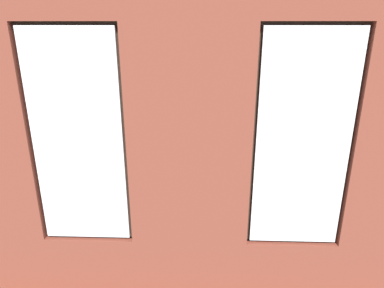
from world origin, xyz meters
name	(u,v)px	position (x,y,z in m)	size (l,w,h in m)	color
ground_plane	(196,193)	(0.00, 0.00, -0.05)	(6.41, 5.59, 0.10)	brown
brick_wall_with_windows	(189,149)	(0.00, 2.41, 1.66)	(5.81, 0.30, 3.35)	brown
white_wall_right	(8,95)	(2.86, 0.20, 1.68)	(0.10, 4.59, 3.35)	white
couch_by_window	(200,235)	(-0.09, 1.76, 0.33)	(2.08, 0.87, 0.80)	black
couch_left	(328,174)	(-2.21, -0.04, 0.33)	(0.89, 1.78, 0.80)	black
coffee_table	(186,172)	(0.16, 0.10, 0.40)	(1.60, 0.80, 0.45)	#A87547
cup_ceramic	(186,167)	(0.16, 0.10, 0.49)	(0.07, 0.07, 0.09)	#4C4C51
candle_jar	(174,164)	(0.36, 0.00, 0.50)	(0.08, 0.08, 0.10)	#B7333D
table_plant_small	(155,166)	(0.64, 0.22, 0.55)	(0.12, 0.12, 0.20)	#47423D
remote_black	(212,166)	(-0.27, -0.04, 0.46)	(0.05, 0.17, 0.02)	black
remote_gray	(193,172)	(0.04, 0.22, 0.46)	(0.05, 0.17, 0.02)	#59595B
media_console	(34,188)	(2.56, 0.45, 0.24)	(1.29, 0.42, 0.48)	black
tv_flatscreen	(29,154)	(2.56, 0.45, 0.82)	(0.96, 0.20, 0.67)	black
papasan_chair	(195,141)	(0.06, -1.39, 0.43)	(1.04, 1.04, 0.67)	olive
potted_plant_corner_near_left	(309,126)	(-2.36, -1.80, 0.65)	(0.77, 0.80, 1.13)	#47423D
potted_plant_mid_room_small	(248,157)	(-0.94, -0.56, 0.41)	(0.37, 0.37, 0.61)	#47423D
potted_plant_between_couches	(328,215)	(-1.58, 1.71, 0.60)	(0.67, 0.67, 0.89)	brown
potted_plant_near_tv	(30,196)	(2.01, 1.55, 0.69)	(0.95, 0.99, 1.36)	gray
potted_plant_foreground_right	(94,132)	(2.26, -1.74, 0.48)	(0.46, 0.46, 0.73)	#47423D
potted_plant_by_left_couch	(286,146)	(-1.81, -1.37, 0.35)	(0.32, 0.32, 0.53)	#47423D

